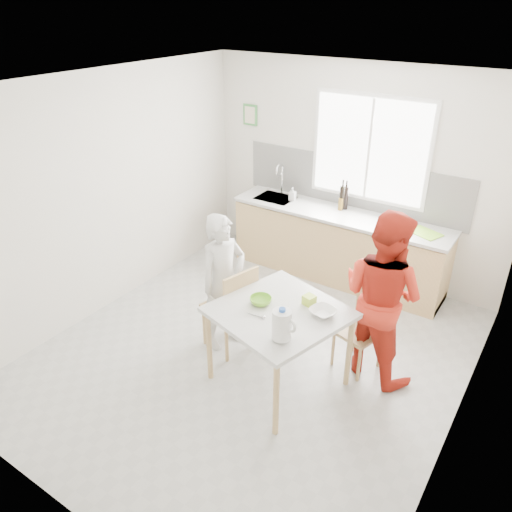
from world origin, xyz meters
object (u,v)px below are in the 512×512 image
(chair_left, at_px, (233,306))
(bowl_white, at_px, (323,312))
(chair_far, at_px, (363,326))
(bowl_green, at_px, (261,301))
(person_white, at_px, (224,282))
(wine_bottle_a, at_px, (342,198))
(dining_table, at_px, (279,318))
(wine_bottle_b, at_px, (346,198))
(milk_jug, at_px, (282,324))
(person_red, at_px, (382,296))

(chair_left, xyz_separation_m, bowl_white, (1.01, -0.02, 0.31))
(chair_far, height_order, bowl_green, bowl_green)
(person_white, xyz_separation_m, wine_bottle_a, (0.34, 2.05, 0.34))
(dining_table, bearing_deg, chair_left, 164.59)
(chair_left, height_order, bowl_green, chair_left)
(chair_left, xyz_separation_m, person_white, (-0.15, 0.04, 0.20))
(wine_bottle_b, bearing_deg, chair_left, -95.88)
(chair_left, distance_m, bowl_white, 1.05)
(chair_left, bearing_deg, dining_table, 90.00)
(chair_left, bearing_deg, wine_bottle_a, -169.77)
(chair_far, relative_size, bowl_green, 4.06)
(bowl_green, xyz_separation_m, milk_jug, (0.44, -0.36, 0.12))
(dining_table, height_order, person_white, person_white)
(wine_bottle_a, distance_m, wine_bottle_b, 0.06)
(bowl_white, bearing_deg, person_white, 177.03)
(dining_table, xyz_separation_m, chair_left, (-0.65, 0.18, -0.20))
(bowl_white, distance_m, wine_bottle_b, 2.31)
(milk_jug, height_order, wine_bottle_b, wine_bottle_b)
(bowl_white, relative_size, wine_bottle_b, 0.76)
(bowl_white, bearing_deg, wine_bottle_a, 111.18)
(bowl_green, bearing_deg, person_white, 160.07)
(chair_far, xyz_separation_m, wine_bottle_b, (-0.99, 1.63, 0.61))
(chair_left, xyz_separation_m, milk_jug, (0.89, -0.53, 0.44))
(bowl_green, bearing_deg, wine_bottle_b, 95.57)
(dining_table, xyz_separation_m, milk_jug, (0.24, -0.35, 0.24))
(person_white, relative_size, milk_jug, 5.16)
(wine_bottle_a, bearing_deg, chair_left, -95.18)
(chair_left, bearing_deg, chair_far, 128.39)
(chair_left, xyz_separation_m, wine_bottle_b, (0.22, 2.14, 0.53))
(bowl_white, bearing_deg, chair_left, 178.96)
(dining_table, bearing_deg, milk_jug, -56.10)
(person_red, relative_size, wine_bottle_a, 5.38)
(milk_jug, bearing_deg, chair_far, 88.65)
(dining_table, relative_size, bowl_white, 5.71)
(wine_bottle_a, bearing_deg, bowl_white, -68.82)
(person_white, bearing_deg, wine_bottle_b, 5.36)
(person_red, height_order, wine_bottle_a, person_red)
(person_red, xyz_separation_m, bowl_green, (-0.91, -0.68, -0.01))
(bowl_green, bearing_deg, person_red, 36.86)
(dining_table, xyz_separation_m, wine_bottle_b, (-0.43, 2.32, 0.34))
(bowl_green, distance_m, bowl_white, 0.58)
(person_white, height_order, bowl_green, person_white)
(person_red, distance_m, wine_bottle_a, 1.98)
(bowl_green, xyz_separation_m, wine_bottle_a, (-0.26, 2.27, 0.23))
(dining_table, xyz_separation_m, person_white, (-0.80, 0.22, 0.01))
(chair_far, bearing_deg, person_white, -145.50)
(chair_far, bearing_deg, dining_table, -113.29)
(bowl_green, distance_m, wine_bottle_a, 2.29)
(bowl_green, bearing_deg, chair_far, 42.08)
(chair_left, bearing_deg, person_red, 125.90)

